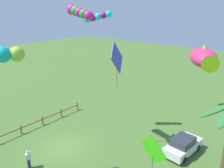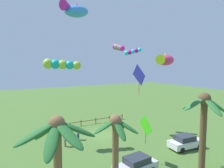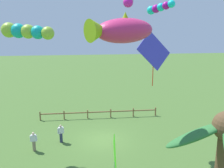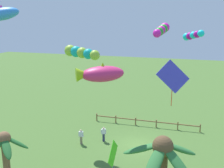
% 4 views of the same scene
% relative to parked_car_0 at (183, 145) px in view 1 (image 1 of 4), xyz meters
% --- Properties ---
extents(ground_plane, '(120.00, 120.00, 0.00)m').
position_rel_parked_car_0_xyz_m(ground_plane, '(6.00, -8.42, -0.75)').
color(ground_plane, '#476B2D').
extents(rail_fence, '(12.52, 0.12, 0.95)m').
position_rel_parked_car_0_xyz_m(rail_fence, '(5.96, -13.61, -0.16)').
color(rail_fence, brown).
rests_on(rail_fence, ground).
extents(parked_car_0, '(4.05, 2.07, 1.51)m').
position_rel_parked_car_0_xyz_m(parked_car_0, '(0.00, 0.00, 0.00)').
color(parked_car_0, silver).
rests_on(parked_car_0, ground).
extents(spectator_1, '(0.53, 0.34, 1.59)m').
position_rel_parked_car_0_xyz_m(spectator_1, '(9.55, -8.36, 0.06)').
color(spectator_1, '#2D3351').
rests_on(spectator_1, ground).
extents(kite_fish_0, '(2.82, 2.26, 1.11)m').
position_rel_parked_car_0_xyz_m(kite_fish_0, '(6.06, 2.79, 8.98)').
color(kite_fish_0, '#D82B69').
extents(kite_diamond_1, '(0.15, 1.96, 2.74)m').
position_rel_parked_car_0_xyz_m(kite_diamond_1, '(6.00, 0.41, 2.83)').
color(kite_diamond_1, '#39CC16').
extents(kite_tube_3, '(1.81, 2.14, 1.04)m').
position_rel_parked_car_0_xyz_m(kite_tube_3, '(1.31, -8.60, 10.40)').
color(kite_tube_3, '#17E5E6').
extents(kite_tube_4, '(1.19, 3.12, 1.19)m').
position_rel_parked_car_0_xyz_m(kite_tube_4, '(3.97, -8.03, 10.86)').
color(kite_tube_4, '#EF1EB1').
extents(kite_diamond_6, '(2.64, 0.96, 3.85)m').
position_rel_parked_car_0_xyz_m(kite_diamond_6, '(2.61, -5.20, 7.27)').
color(kite_diamond_6, '#403DCF').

